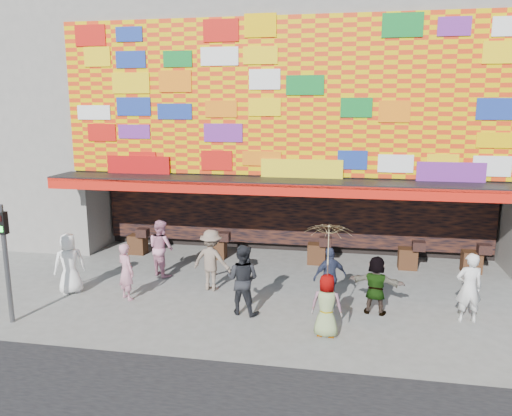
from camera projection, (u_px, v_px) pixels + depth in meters
The scene contains 14 objects.
ground at pixel (266, 316), 12.85m from camera, with size 90.00×90.00×0.00m, color slate.
shop_building at pixel (300, 107), 19.66m from camera, with size 15.20×9.40×10.00m.
neighbor_left at pixel (1, 89), 21.64m from camera, with size 11.00×8.00×12.00m, color gray.
signal_left at pixel (5, 250), 12.13m from camera, with size 0.22×0.20×3.00m.
ped_a at pixel (69, 263), 14.27m from camera, with size 0.86×0.56×1.77m, color white.
ped_b at pixel (126, 271), 13.83m from camera, with size 0.58×0.38×1.60m, color #BE7B8E.
ped_c at pixel (243, 279), 12.85m from camera, with size 0.90×0.70×1.85m, color black.
ped_d at pixel (212, 260), 14.51m from camera, with size 1.17×0.67×1.80m, color #776557.
ped_e at pixel (330, 277), 13.34m from camera, with size 0.96×0.40×1.63m, color #2B324C.
ped_f at pixel (376, 285), 12.86m from camera, with size 1.43×0.46×1.55m, color gray.
ped_g at pixel (327, 306), 11.60m from camera, with size 0.74×0.48×1.51m, color gray.
ped_h at pixel (469, 288), 12.35m from camera, with size 0.65×0.43×1.78m, color silver.
ped_i at pixel (161, 248), 15.78m from camera, with size 0.88×0.68×1.80m, color pink.
parasol at pixel (328, 246), 11.30m from camera, with size 1.12×1.14×1.96m.
Camera 1 is at (1.93, -11.87, 5.33)m, focal length 35.00 mm.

